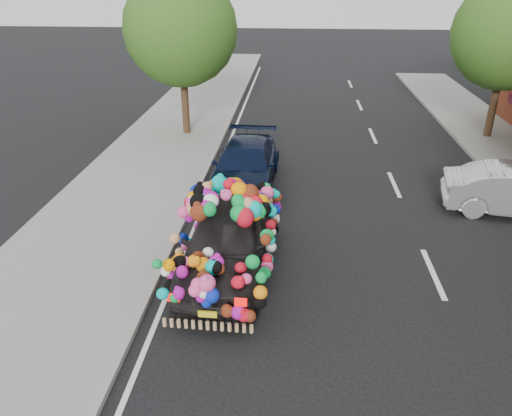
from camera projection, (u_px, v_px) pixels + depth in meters
The scene contains 8 objects.
ground at pixel (269, 266), 11.13m from camera, with size 100.00×100.00×0.00m, color black.
sidewalk at pixel (81, 256), 11.41m from camera, with size 4.00×60.00×0.12m, color gray.
kerb at pixel (165, 259), 11.27m from camera, with size 0.15×60.00×0.13m, color gray.
lane_markings at pixel (433, 273), 10.87m from camera, with size 6.00×50.00×0.01m, color silver, non-canonical shape.
tree_near_sidewalk at pixel (181, 29), 18.21m from camera, with size 4.20×4.20×6.13m.
tree_far_b at pixel (508, 34), 17.87m from camera, with size 4.00×4.00×5.90m.
plush_art_car at pixel (227, 226), 10.53m from camera, with size 2.27×4.63×2.13m.
navy_sedan at pixel (245, 166), 14.96m from camera, with size 1.85×4.56×1.32m, color black.
Camera 1 is at (0.47, -9.47, 5.99)m, focal length 35.00 mm.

